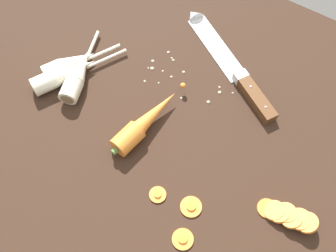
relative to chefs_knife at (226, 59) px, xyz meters
The scene contains 11 objects.
ground_plane 20.02cm from the chefs_knife, 94.09° to the right, with size 120.00×90.00×4.00cm, color #332116.
chefs_knife is the anchor object (origin of this frame).
whole_carrot 24.62cm from the chefs_knife, 103.13° to the right, with size 6.49×21.14×4.20cm.
parsnip_front 32.92cm from the chefs_knife, 137.52° to the right, with size 8.90×19.37×4.00cm.
parsnip_mid_left 34.69cm from the chefs_knife, 142.81° to the right, with size 10.13×17.11×4.00cm.
parsnip_mid_right 35.72cm from the chefs_knife, 138.52° to the right, with size 11.91×20.55×4.00cm.
carrot_slice_stack 36.19cm from the chefs_knife, 43.97° to the right, with size 10.64×4.72×3.54cm.
carrot_slice_stray_near 40.69cm from the chefs_knife, 71.83° to the right, with size 3.84×3.84×0.70cm.
carrot_slice_stray_mid 34.69cm from the chefs_knife, 71.72° to the right, with size 4.01×4.01×0.70cm.
carrot_slice_stray_far 34.67cm from the chefs_knife, 82.52° to the right, with size 3.21×3.21×0.70cm.
mince_crumbs 11.77cm from the chefs_knife, 127.26° to the right, with size 19.78×10.16×0.88cm.
Camera 1 is at (19.28, -31.51, 67.27)cm, focal length 39.95 mm.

